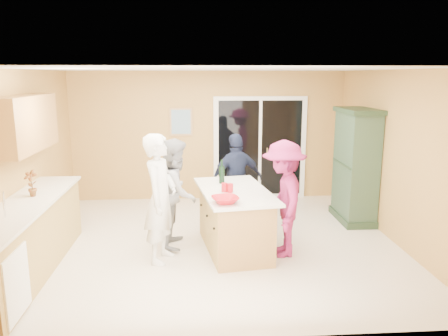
{
  "coord_description": "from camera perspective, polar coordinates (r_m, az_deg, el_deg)",
  "views": [
    {
      "loc": [
        -0.29,
        -6.29,
        2.52
      ],
      "look_at": [
        0.15,
        0.1,
        1.15
      ],
      "focal_mm": 35.0,
      "sensor_mm": 36.0,
      "label": 1
    }
  ],
  "objects": [
    {
      "name": "floor",
      "position": [
        6.79,
        -1.22,
        -9.73
      ],
      "size": [
        5.5,
        5.5,
        0.0
      ],
      "primitive_type": "plane",
      "color": "beige",
      "rests_on": "ground"
    },
    {
      "name": "ceiling",
      "position": [
        6.3,
        -1.33,
        12.79
      ],
      "size": [
        5.5,
        5.0,
        0.1
      ],
      "primitive_type": "cube",
      "color": "silver",
      "rests_on": "wall_back"
    },
    {
      "name": "wall_back",
      "position": [
        8.88,
        -2.03,
        4.17
      ],
      "size": [
        5.5,
        0.1,
        2.6
      ],
      "primitive_type": "cube",
      "color": "#E1B15C",
      "rests_on": "ground"
    },
    {
      "name": "wall_front",
      "position": [
        4.0,
        0.41,
        -5.73
      ],
      "size": [
        5.5,
        0.1,
        2.6
      ],
      "primitive_type": "cube",
      "color": "#E1B15C",
      "rests_on": "ground"
    },
    {
      "name": "wall_left",
      "position": [
        6.87,
        -24.85,
        0.7
      ],
      "size": [
        0.1,
        5.0,
        2.6
      ],
      "primitive_type": "cube",
      "color": "#E1B15C",
      "rests_on": "ground"
    },
    {
      "name": "wall_right",
      "position": [
        7.1,
        21.51,
        1.32
      ],
      "size": [
        0.1,
        5.0,
        2.6
      ],
      "primitive_type": "cube",
      "color": "#E1B15C",
      "rests_on": "ground"
    },
    {
      "name": "left_cabinet_run",
      "position": [
        6.03,
        -24.94,
        -9.06
      ],
      "size": [
        0.65,
        3.05,
        1.24
      ],
      "color": "#AA8842",
      "rests_on": "floor"
    },
    {
      "name": "upper_cabinets",
      "position": [
        6.54,
        -24.47,
        5.32
      ],
      "size": [
        0.35,
        1.6,
        0.75
      ],
      "primitive_type": "cube",
      "color": "#AA8842",
      "rests_on": "wall_left"
    },
    {
      "name": "sliding_door",
      "position": [
        8.98,
        4.7,
        2.61
      ],
      "size": [
        1.9,
        0.07,
        2.1
      ],
      "color": "white",
      "rests_on": "floor"
    },
    {
      "name": "framed_picture",
      "position": [
        8.82,
        -5.63,
        6.03
      ],
      "size": [
        0.46,
        0.04,
        0.56
      ],
      "color": "tan",
      "rests_on": "wall_back"
    },
    {
      "name": "kitchen_island",
      "position": [
        6.42,
        1.35,
        -7.01
      ],
      "size": [
        1.17,
        1.83,
        0.9
      ],
      "rotation": [
        0.0,
        0.0,
        0.14
      ],
      "color": "#AA8842",
      "rests_on": "floor"
    },
    {
      "name": "green_hutch",
      "position": [
        7.88,
        16.8,
        0.12
      ],
      "size": [
        0.56,
        1.07,
        1.97
      ],
      "color": "#213521",
      "rests_on": "floor"
    },
    {
      "name": "woman_white",
      "position": [
        5.97,
        -8.31,
        -3.98
      ],
      "size": [
        0.58,
        0.73,
        1.77
      ],
      "primitive_type": "imported",
      "rotation": [
        0.0,
        0.0,
        1.31
      ],
      "color": "white",
      "rests_on": "floor"
    },
    {
      "name": "woman_grey",
      "position": [
        6.52,
        -6.25,
        -3.24
      ],
      "size": [
        0.68,
        0.84,
        1.62
      ],
      "primitive_type": "imported",
      "rotation": [
        0.0,
        0.0,
        1.48
      ],
      "color": "gray",
      "rests_on": "floor"
    },
    {
      "name": "woman_navy",
      "position": [
        7.35,
        1.66,
        -1.57
      ],
      "size": [
        1.0,
        0.64,
        1.57
      ],
      "primitive_type": "imported",
      "rotation": [
        0.0,
        0.0,
        3.44
      ],
      "color": "#181E35",
      "rests_on": "floor"
    },
    {
      "name": "woman_magenta",
      "position": [
        6.17,
        7.78,
        -4.01
      ],
      "size": [
        0.67,
        1.1,
        1.65
      ],
      "primitive_type": "imported",
      "rotation": [
        0.0,
        0.0,
        -1.63
      ],
      "color": "#8E1E49",
      "rests_on": "floor"
    },
    {
      "name": "serving_bowl",
      "position": [
        5.63,
        0.16,
        -4.18
      ],
      "size": [
        0.42,
        0.42,
        0.09
      ],
      "primitive_type": "imported",
      "rotation": [
        0.0,
        0.0,
        0.24
      ],
      "color": "#AE131C",
      "rests_on": "kitchen_island"
    },
    {
      "name": "tulip_vase",
      "position": [
        6.31,
        -23.86,
        -1.81
      ],
      "size": [
        0.22,
        0.18,
        0.36
      ],
      "primitive_type": "imported",
      "rotation": [
        0.0,
        0.0,
        -0.3
      ],
      "color": "red",
      "rests_on": "left_cabinet_run"
    },
    {
      "name": "tumbler_near",
      "position": [
        6.16,
        0.05,
        -2.56
      ],
      "size": [
        0.09,
        0.09,
        0.13
      ],
      "primitive_type": "cylinder",
      "rotation": [
        0.0,
        0.0,
        0.04
      ],
      "color": "#AE131C",
      "rests_on": "kitchen_island"
    },
    {
      "name": "tumbler_far",
      "position": [
        6.13,
        0.82,
        -2.63
      ],
      "size": [
        0.11,
        0.11,
        0.12
      ],
      "primitive_type": "cylinder",
      "rotation": [
        0.0,
        0.0,
        -0.33
      ],
      "color": "#AE131C",
      "rests_on": "kitchen_island"
    },
    {
      "name": "wine_bottle",
      "position": [
        6.62,
        -0.29,
        -0.8
      ],
      "size": [
        0.08,
        0.08,
        0.37
      ],
      "rotation": [
        0.0,
        0.0,
        0.11
      ],
      "color": "black",
      "rests_on": "kitchen_island"
    },
    {
      "name": "white_plate",
      "position": [
        6.48,
        0.43,
        -2.31
      ],
      "size": [
        0.22,
        0.22,
        0.01
      ],
      "primitive_type": "cylinder",
      "rotation": [
        0.0,
        0.0,
        0.0
      ],
      "color": "silver",
      "rests_on": "kitchen_island"
    }
  ]
}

